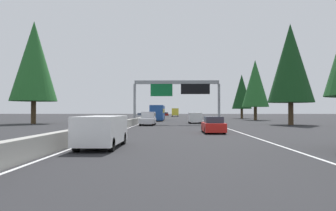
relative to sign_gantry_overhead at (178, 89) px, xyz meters
The scene contains 18 objects.
ground_plane 19.13m from the sign_gantry_overhead, 19.11° to the left, with size 320.00×320.00×0.00m, color #262628.
median_barrier 38.24m from the sign_gantry_overhead, ahead, with size 180.00×0.56×0.90m, color #9E9B93.
shoulder_stripe_right 28.43m from the sign_gantry_overhead, 11.31° to the right, with size 160.00×0.16×0.01m, color silver.
shoulder_stripe_median 28.49m from the sign_gantry_overhead, 11.91° to the left, with size 160.00×0.16×0.01m, color silver.
sign_gantry_overhead is the anchor object (origin of this frame).
minivan_mid_left 29.56m from the sign_gantry_overhead, behind, with size 5.00×1.95×1.69m.
sedan_mid_center 18.21m from the sign_gantry_overhead, behind, with size 4.40×1.80×1.47m.
bus_distant_a 19.56m from the sign_gantry_overhead, 12.00° to the left, with size 11.50×2.55×3.10m.
sedan_far_right 83.76m from the sign_gantry_overhead, ahead, with size 4.40×1.80×1.47m.
sedan_near_right 29.73m from the sign_gantry_overhead, ahead, with size 4.40×1.80×1.47m.
pickup_distant_b 6.19m from the sign_gantry_overhead, 111.91° to the left, with size 5.60×2.00×1.86m.
box_truck_far_left 69.11m from the sign_gantry_overhead, ahead, with size 8.50×2.40×2.95m.
minivan_near_center 7.27m from the sign_gantry_overhead, 28.15° to the right, with size 5.00×1.95×1.69m.
oncoming_near 34.94m from the sign_gantry_overhead, 15.13° to the left, with size 4.40×1.80×1.47m.
conifer_right_near 16.44m from the sign_gantry_overhead, 93.29° to the right, with size 6.36×6.36×14.46m.
conifer_right_mid 28.30m from the sign_gantry_overhead, 37.02° to the right, with size 5.75×5.75×13.07m.
conifer_right_far 41.34m from the sign_gantry_overhead, 24.64° to the right, with size 5.15×5.15×11.70m.
conifer_left_near 22.74m from the sign_gantry_overhead, 84.98° to the left, with size 6.99×6.99×15.89m.
Camera 1 is at (-3.12, -5.65, 1.96)m, focal length 33.52 mm.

